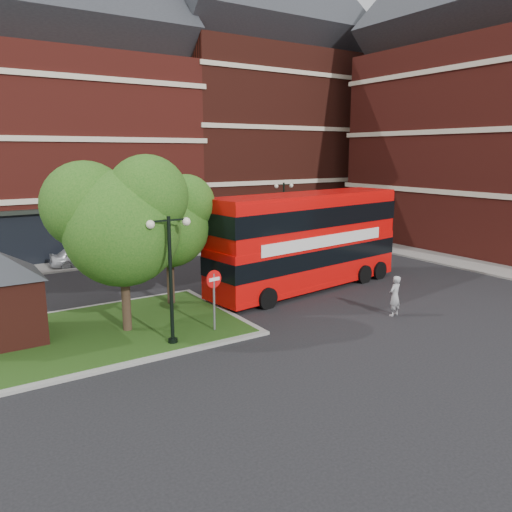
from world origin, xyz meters
TOP-DOWN VIEW (x-y plane):
  - ground at (0.00, 0.00)m, footprint 120.00×120.00m
  - pavement_far at (0.00, 16.50)m, footprint 44.00×3.00m
  - pavement_side at (16.50, 2.00)m, footprint 3.00×28.00m
  - terrace_far_left at (-8.00, 24.00)m, footprint 26.00×12.00m
  - terrace_far_right at (14.00, 24.00)m, footprint 18.00×12.00m
  - traffic_island at (-8.00, 3.00)m, footprint 12.60×7.60m
  - tree_island_west at (-6.60, 2.58)m, footprint 5.40×4.71m
  - tree_island_east at (-3.58, 5.06)m, footprint 4.46×3.90m
  - lamp_island at (-5.50, 0.20)m, footprint 1.72×0.36m
  - lamp_far_left at (2.00, 14.50)m, footprint 1.72×0.36m
  - lamp_far_right at (10.00, 14.50)m, footprint 1.72×0.36m
  - bus at (3.96, 4.00)m, footprint 12.10×4.26m
  - woman at (4.41, -1.85)m, footprint 0.74×0.56m
  - car_silver at (-4.97, 16.00)m, footprint 4.07×1.92m
  - car_white at (3.20, 15.94)m, footprint 4.04×1.60m
  - no_entry_sign at (-3.50, 0.57)m, footprint 0.73×0.18m

SIDE VIEW (x-z plane):
  - ground at x=0.00m, z-range 0.00..0.00m
  - pavement_far at x=0.00m, z-range 0.00..0.12m
  - pavement_side at x=16.50m, z-range 0.00..0.12m
  - traffic_island at x=-8.00m, z-range -0.01..0.14m
  - car_white at x=3.20m, z-range 0.00..1.31m
  - car_silver at x=-4.97m, z-range 0.00..1.34m
  - woman at x=4.41m, z-range 0.00..1.85m
  - no_entry_sign at x=-3.50m, z-range 0.57..3.21m
  - lamp_island at x=-5.50m, z-range 0.33..5.33m
  - lamp_far_left at x=2.00m, z-range 0.33..5.33m
  - lamp_far_right at x=10.00m, z-range 0.33..5.33m
  - bus at x=3.96m, z-range 0.71..5.23m
  - tree_island_east at x=-3.58m, z-range 1.10..7.39m
  - tree_island_west at x=-6.60m, z-range 1.19..8.40m
  - terrace_far_left at x=-8.00m, z-range 0.00..14.00m
  - terrace_far_right at x=14.00m, z-range 0.00..16.00m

